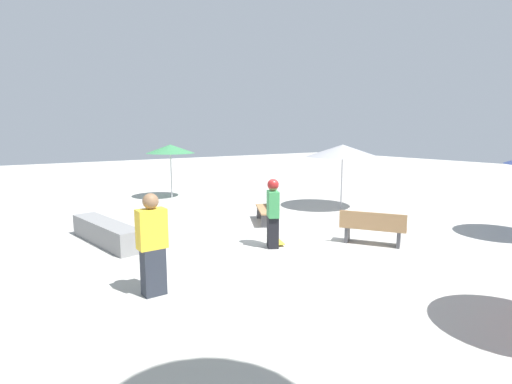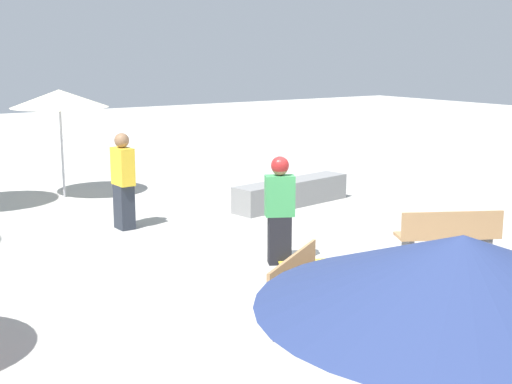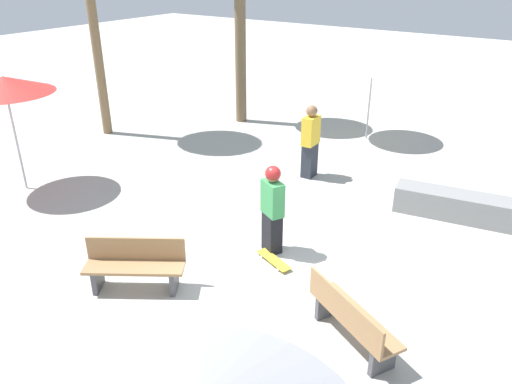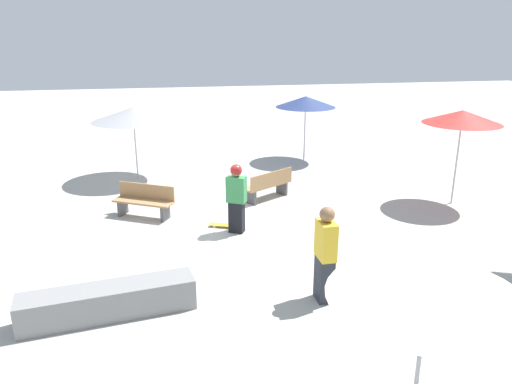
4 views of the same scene
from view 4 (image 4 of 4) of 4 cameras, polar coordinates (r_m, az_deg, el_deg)
ground_plane at (r=12.63m, az=-3.95°, el=-3.58°), size 60.00×60.00×0.00m
skater_main at (r=11.79m, az=-2.25°, el=-0.47°), size 0.43×0.51×1.69m
skateboard at (r=12.36m, az=-3.56°, el=-3.80°), size 0.48×0.82×0.07m
concrete_ledge at (r=9.04m, az=-16.51°, el=-11.90°), size 1.04×2.98×0.55m
bench_near at (r=13.22m, az=-12.64°, el=-1.02°), size 1.15×1.62×0.85m
bench_far at (r=14.19m, az=1.40°, el=0.77°), size 1.24×1.58×0.85m
shade_umbrella_red at (r=14.47m, az=22.52°, el=7.92°), size 2.06×2.06×2.62m
shade_umbrella_navy at (r=18.26m, az=5.69°, el=10.23°), size 2.16×2.16×2.35m
shade_umbrella_cream at (r=5.55m, az=19.14°, el=-9.54°), size 2.13×2.13×2.42m
shade_umbrella_grey at (r=16.31m, az=-13.86°, el=8.63°), size 2.63×2.63×2.32m
bystander_watching at (r=8.95m, az=7.92°, el=-7.10°), size 0.49×0.28×1.79m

